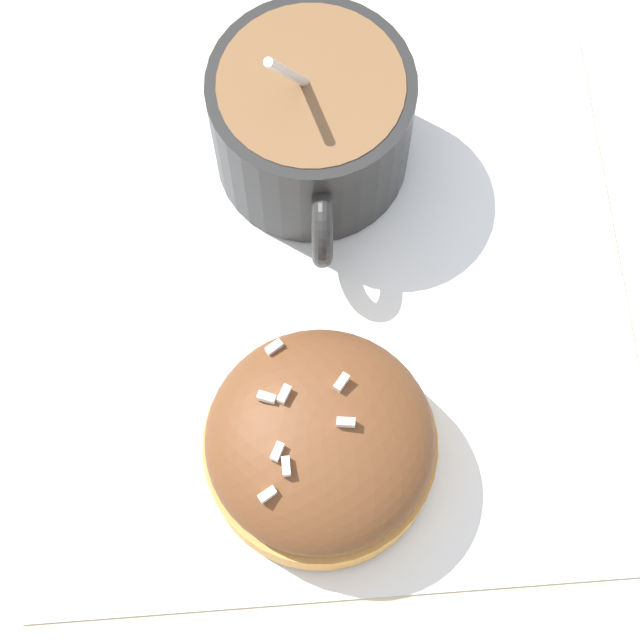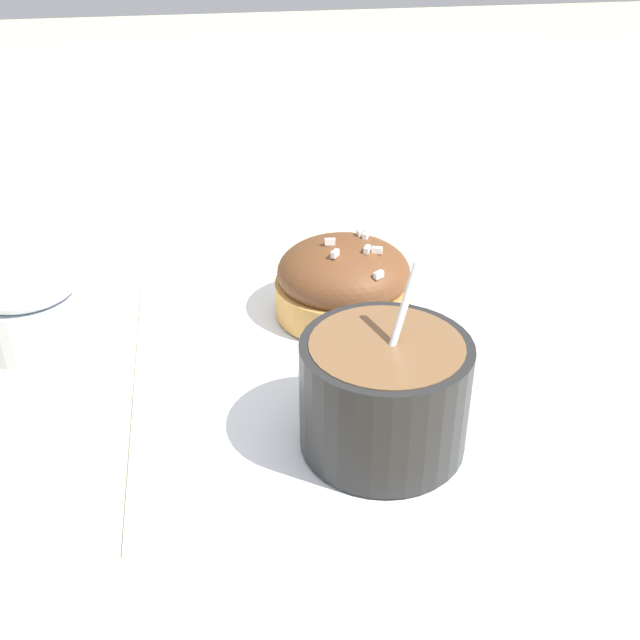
{
  "view_description": "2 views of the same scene",
  "coord_description": "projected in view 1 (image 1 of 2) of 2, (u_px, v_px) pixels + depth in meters",
  "views": [
    {
      "loc": [
        0.17,
        -0.02,
        0.45
      ],
      "look_at": [
        0.02,
        -0.01,
        0.03
      ],
      "focal_mm": 60.0,
      "sensor_mm": 36.0,
      "label": 1
    },
    {
      "loc": [
        -0.38,
        0.09,
        0.27
      ],
      "look_at": [
        0.01,
        0.02,
        0.03
      ],
      "focal_mm": 42.0,
      "sensor_mm": 36.0,
      "label": 2
    }
  ],
  "objects": [
    {
      "name": "ground_plane",
      "position": [
        327.0,
        303.0,
        0.49
      ],
      "size": [
        3.0,
        3.0,
        0.0
      ],
      "primitive_type": "plane",
      "color": "#C6B793"
    },
    {
      "name": "paper_napkin",
      "position": [
        327.0,
        302.0,
        0.48
      ],
      "size": [
        0.27,
        0.28,
        0.0
      ],
      "color": "white",
      "rests_on": "ground_plane"
    },
    {
      "name": "coffee_cup",
      "position": [
        314.0,
        121.0,
        0.47
      ],
      "size": [
        0.12,
        0.09,
        0.1
      ],
      "color": "black",
      "rests_on": "paper_napkin"
    },
    {
      "name": "frosted_pastry",
      "position": [
        320.0,
        444.0,
        0.44
      ],
      "size": [
        0.1,
        0.1,
        0.06
      ],
      "color": "#D19347",
      "rests_on": "paper_napkin"
    }
  ]
}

